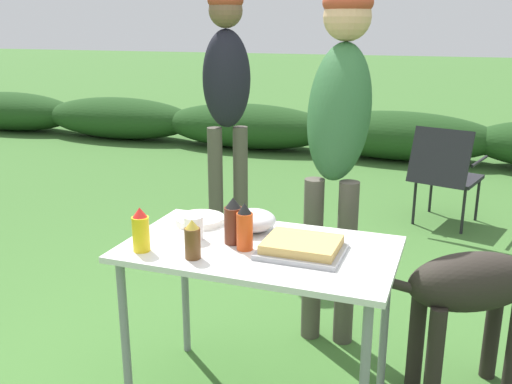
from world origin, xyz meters
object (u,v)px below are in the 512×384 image
at_px(dog, 482,288).
at_px(camp_chair_green_behind_table, 445,171).
at_px(paper_cup_stack, 194,228).
at_px(beer_bottle, 192,240).
at_px(folding_table, 260,264).
at_px(standing_person_in_gray_fleece, 227,86).
at_px(food_tray, 302,247).
at_px(standing_person_with_beanie, 339,116).
at_px(hot_sauce_bottle, 245,227).
at_px(mustard_bottle, 141,230).
at_px(bbq_sauce_bottle, 233,222).
at_px(plate_stack, 200,220).
at_px(mixing_bowl, 253,220).

relative_size(dog, camp_chair_green_behind_table, 0.99).
relative_size(paper_cup_stack, beer_bottle, 0.65).
distance_m(folding_table, standing_person_in_gray_fleece, 2.11).
distance_m(folding_table, food_tray, 0.21).
xyz_separation_m(folding_table, standing_person_with_beanie, (0.15, 0.77, 0.51)).
distance_m(folding_table, dog, 0.98).
xyz_separation_m(folding_table, hot_sauce_bottle, (-0.05, -0.05, 0.17)).
relative_size(folding_table, mustard_bottle, 6.05).
relative_size(paper_cup_stack, camp_chair_green_behind_table, 0.12).
height_order(bbq_sauce_bottle, standing_person_with_beanie, standing_person_with_beanie).
bearing_deg(beer_bottle, hot_sauce_bottle, 44.92).
distance_m(mustard_bottle, standing_person_with_beanie, 1.18).
bearing_deg(mustard_bottle, standing_person_with_beanie, 59.61).
relative_size(paper_cup_stack, bbq_sauce_bottle, 0.52).
distance_m(food_tray, hot_sauce_bottle, 0.24).
distance_m(plate_stack, standing_person_with_beanie, 0.88).
height_order(mustard_bottle, standing_person_with_beanie, standing_person_with_beanie).
xyz_separation_m(mustard_bottle, hot_sauce_bottle, (0.38, 0.16, 0.01)).
relative_size(hot_sauce_bottle, camp_chair_green_behind_table, 0.23).
relative_size(food_tray, standing_person_with_beanie, 0.18).
relative_size(food_tray, paper_cup_stack, 3.23).
distance_m(hot_sauce_bottle, dog, 1.08).
height_order(food_tray, bbq_sauce_bottle, bbq_sauce_bottle).
height_order(mixing_bowl, standing_person_with_beanie, standing_person_with_beanie).
distance_m(paper_cup_stack, camp_chair_green_behind_table, 2.88).
bearing_deg(mustard_bottle, camp_chair_green_behind_table, 69.89).
height_order(paper_cup_stack, dog, paper_cup_stack).
height_order(plate_stack, dog, plate_stack).
height_order(paper_cup_stack, mustard_bottle, mustard_bottle).
height_order(bbq_sauce_bottle, dog, bbq_sauce_bottle).
xyz_separation_m(mixing_bowl, beer_bottle, (-0.11, -0.37, 0.03)).
bearing_deg(camp_chair_green_behind_table, standing_person_with_beanie, -88.61).
xyz_separation_m(food_tray, bbq_sauce_bottle, (-0.30, 0.01, 0.07)).
distance_m(folding_table, bbq_sauce_bottle, 0.21).
relative_size(mustard_bottle, hot_sauce_bottle, 0.93).
relative_size(standing_person_in_gray_fleece, camp_chair_green_behind_table, 2.21).
bearing_deg(standing_person_in_gray_fleece, mixing_bowl, -94.98).
relative_size(beer_bottle, camp_chair_green_behind_table, 0.19).
bearing_deg(paper_cup_stack, standing_person_in_gray_fleece, 108.68).
relative_size(hot_sauce_bottle, standing_person_with_beanie, 0.11).
height_order(beer_bottle, standing_person_in_gray_fleece, standing_person_in_gray_fleece).
bearing_deg(bbq_sauce_bottle, standing_person_in_gray_fleece, 113.50).
height_order(beer_bottle, bbq_sauce_bottle, bbq_sauce_bottle).
xyz_separation_m(folding_table, mustard_bottle, (-0.43, -0.20, 0.16)).
height_order(plate_stack, standing_person_in_gray_fleece, standing_person_in_gray_fleece).
relative_size(folding_table, bbq_sauce_bottle, 5.60).
distance_m(paper_cup_stack, bbq_sauce_bottle, 0.18).
xyz_separation_m(food_tray, paper_cup_stack, (-0.47, -0.01, 0.02)).
height_order(mixing_bowl, hot_sauce_bottle, hot_sauce_bottle).
distance_m(hot_sauce_bottle, bbq_sauce_bottle, 0.08).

